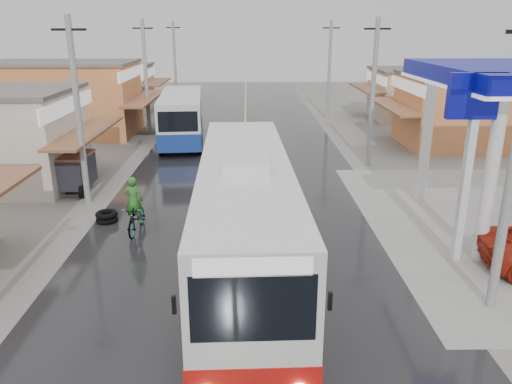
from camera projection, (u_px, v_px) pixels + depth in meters
ground at (242, 309)px, 13.98m from camera, size 120.00×120.00×0.00m
road at (244, 166)px, 28.21m from camera, size 12.00×90.00×0.02m
centre_line at (244, 166)px, 28.20m from camera, size 0.15×90.00×0.01m
shopfronts_left at (35, 154)px, 30.84m from camera, size 11.00×44.00×5.20m
utility_poles_left at (125, 162)px, 29.04m from camera, size 1.60×50.00×8.00m
utility_poles_right at (368, 166)px, 28.33m from camera, size 1.60×36.00×8.00m
coach_bus at (245, 216)px, 15.41m from camera, size 3.18×12.96×4.02m
second_bus at (182, 117)px, 33.52m from camera, size 3.44×9.95×3.24m
cyclist at (136, 214)px, 18.97m from camera, size 0.84×2.14×2.27m
tricycle_near at (74, 170)px, 23.57m from camera, size 1.68×2.47×1.84m
tyre_stack at (107, 217)px, 20.09m from camera, size 0.89×0.89×0.45m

